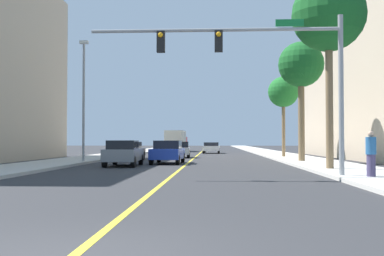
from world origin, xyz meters
TOP-DOWN VIEW (x-y plane):
  - ground at (0.00, 42.00)m, footprint 192.00×192.00m
  - sidewalk_left at (-8.25, 42.00)m, footprint 3.89×168.00m
  - sidewalk_right at (8.25, 42.00)m, footprint 3.89×168.00m
  - lane_marking_center at (0.00, 42.00)m, footprint 0.16×144.00m
  - traffic_signal_mast at (3.66, 12.51)m, footprint 9.94×0.36m
  - street_lamp at (-6.81, 24.06)m, footprint 0.56×0.28m
  - palm_near at (7.32, 16.80)m, footprint 3.56×3.56m
  - palm_mid at (7.56, 25.30)m, footprint 3.03×3.03m
  - palm_far at (7.64, 33.81)m, footprint 2.61×2.61m
  - car_silver at (-1.33, 34.61)m, footprint 1.97×4.01m
  - car_gray at (-3.54, 21.00)m, footprint 1.92×4.22m
  - car_blue at (-1.25, 24.05)m, footprint 1.97×4.28m
  - car_white at (1.37, 49.04)m, footprint 2.04×4.44m
  - car_black at (-4.68, 28.61)m, footprint 1.89×4.63m
  - delivery_truck at (-3.61, 58.06)m, footprint 2.63×7.73m
  - pedestrian at (7.58, 11.77)m, footprint 0.38×0.38m

SIDE VIEW (x-z plane):
  - ground at x=0.00m, z-range 0.00..0.00m
  - lane_marking_center at x=0.00m, z-range 0.00..0.01m
  - sidewalk_left at x=-8.25m, z-range 0.00..0.15m
  - sidewalk_right at x=8.25m, z-range 0.00..0.15m
  - car_white at x=1.37m, z-range 0.05..1.35m
  - car_silver at x=-1.33m, z-range 0.01..1.42m
  - car_black at x=-4.68m, z-range 0.02..1.43m
  - car_blue at x=-1.25m, z-range 0.02..1.51m
  - car_gray at x=-3.54m, z-range 0.02..1.52m
  - pedestrian at x=7.58m, z-range 0.15..1.84m
  - delivery_truck at x=-3.61m, z-range 0.12..2.99m
  - street_lamp at x=-6.81m, z-range 0.57..8.49m
  - traffic_signal_mast at x=3.66m, z-range 1.56..7.81m
  - palm_far at x=7.64m, z-range 2.18..9.00m
  - palm_mid at x=7.56m, z-range 2.48..10.44m
  - palm_near at x=7.32m, z-range 2.90..12.13m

